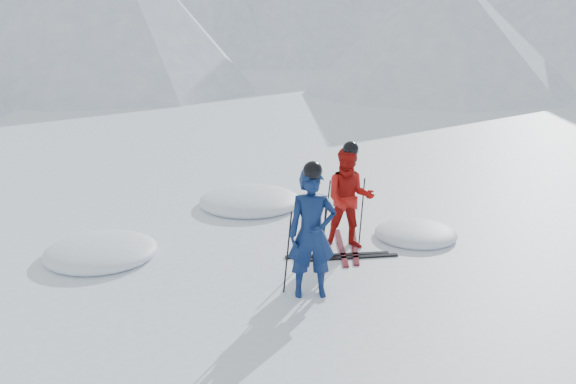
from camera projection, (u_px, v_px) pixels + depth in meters
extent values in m
plane|color=white|center=(400.00, 257.00, 9.81)|extent=(160.00, 160.00, 0.00)
cone|color=silver|center=(491.00, 0.00, 58.82)|extent=(24.45, 24.45, 10.76)
cone|color=#B2BCD1|center=(440.00, 28.00, 30.62)|extent=(14.00, 14.00, 6.50)
cone|color=#B2BCD1|center=(106.00, 2.00, 31.46)|extent=(16.00, 16.00, 9.00)
imported|color=#0C1F4D|center=(312.00, 234.00, 8.24)|extent=(0.73, 0.55, 1.80)
imported|color=#AC120D|center=(349.00, 199.00, 10.01)|extent=(0.99, 0.87, 1.70)
cylinder|color=black|center=(288.00, 253.00, 8.38)|extent=(0.12, 0.08, 1.20)
cylinder|color=black|center=(323.00, 246.00, 8.63)|extent=(0.12, 0.07, 1.20)
cylinder|color=black|center=(327.00, 212.00, 10.23)|extent=(0.11, 0.09, 1.13)
cylinder|color=black|center=(362.00, 211.00, 10.31)|extent=(0.12, 0.08, 1.13)
cube|color=black|center=(341.00, 247.00, 10.21)|extent=(0.56, 1.66, 0.03)
cube|color=black|center=(354.00, 246.00, 10.27)|extent=(0.67, 1.63, 0.03)
cube|color=black|center=(337.00, 255.00, 9.86)|extent=(1.69, 0.37, 0.03)
cube|color=black|center=(346.00, 258.00, 9.75)|extent=(1.70, 0.31, 0.03)
ellipsoid|color=white|center=(101.00, 256.00, 9.84)|extent=(1.81, 1.81, 0.40)
ellipsoid|color=white|center=(415.00, 237.00, 10.72)|extent=(1.44, 1.44, 0.32)
ellipsoid|color=white|center=(250.00, 205.00, 12.54)|extent=(2.07, 2.07, 0.46)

